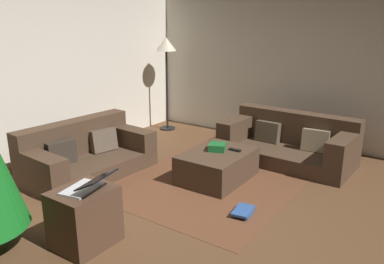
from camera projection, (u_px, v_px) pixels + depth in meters
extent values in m
plane|color=brown|center=(222.00, 232.00, 3.65)|extent=(6.40, 6.40, 0.00)
cube|color=silver|center=(17.00, 72.00, 5.00)|extent=(6.40, 0.12, 2.60)
cube|color=silver|center=(330.00, 65.00, 5.76)|extent=(0.12, 6.40, 2.60)
cube|color=#473323|center=(90.00, 167.00, 5.00)|extent=(1.69, 0.97, 0.22)
cube|color=#473323|center=(74.00, 137.00, 5.09)|extent=(1.65, 0.34, 0.46)
cube|color=#473323|center=(129.00, 137.00, 5.46)|extent=(0.29, 0.88, 0.26)
cube|color=#473323|center=(39.00, 165.00, 4.40)|extent=(0.29, 0.88, 0.26)
cube|color=brown|center=(103.00, 140.00, 5.24)|extent=(0.39, 0.24, 0.31)
cube|color=#372D24|center=(61.00, 153.00, 4.74)|extent=(0.38, 0.19, 0.30)
cube|color=#473323|center=(286.00, 155.00, 5.44)|extent=(0.97, 1.84, 0.21)
cube|color=#473323|center=(297.00, 127.00, 5.60)|extent=(0.31, 1.81, 0.46)
cube|color=#473323|center=(344.00, 148.00, 4.91)|extent=(0.91, 0.28, 0.32)
cube|color=#473323|center=(239.00, 128.00, 5.81)|extent=(0.91, 0.28, 0.32)
cube|color=#8C7A5B|center=(315.00, 141.00, 5.26)|extent=(0.19, 0.37, 0.31)
cube|color=brown|center=(268.00, 132.00, 5.67)|extent=(0.16, 0.37, 0.31)
cube|color=#473323|center=(217.00, 166.00, 4.83)|extent=(0.96, 0.70, 0.36)
cube|color=#19662D|center=(217.00, 147.00, 4.82)|extent=(0.26, 0.26, 0.09)
cube|color=black|center=(235.00, 150.00, 4.82)|extent=(0.05, 0.16, 0.02)
sphere|color=yellow|center=(6.00, 201.00, 3.19)|extent=(0.07, 0.07, 0.07)
cube|color=#4C3323|center=(85.00, 217.00, 3.39)|extent=(0.52, 0.44, 0.53)
cube|color=silver|center=(82.00, 189.00, 3.31)|extent=(0.39, 0.30, 0.02)
cube|color=black|center=(97.00, 180.00, 3.22)|extent=(0.39, 0.28, 0.11)
cube|color=#2D5193|center=(245.00, 214.00, 3.97)|extent=(0.22, 0.16, 0.03)
cube|color=#2D5193|center=(243.00, 210.00, 3.97)|extent=(0.31, 0.21, 0.03)
cylinder|color=black|center=(168.00, 128.00, 7.12)|extent=(0.28, 0.28, 0.02)
cylinder|color=black|center=(167.00, 91.00, 6.92)|extent=(0.04, 0.04, 1.43)
cone|color=beige|center=(166.00, 44.00, 6.69)|extent=(0.36, 0.36, 0.24)
cube|color=brown|center=(217.00, 179.00, 4.88)|extent=(2.60, 2.00, 0.01)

